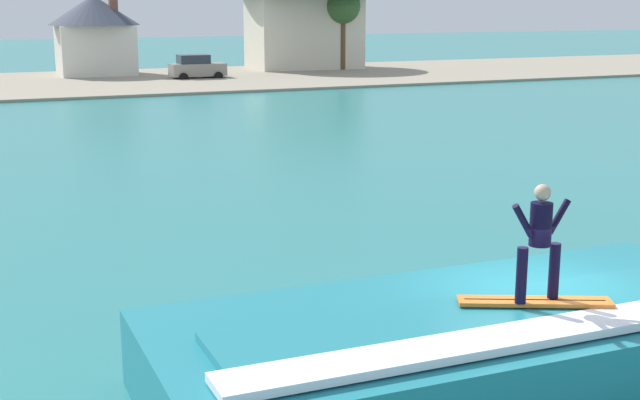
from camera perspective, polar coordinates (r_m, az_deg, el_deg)
ground_plane at (r=14.86m, az=13.60°, el=-10.01°), size 260.00×260.00×0.00m
wave_crest at (r=13.48m, az=9.78°, el=-9.37°), size 9.63×4.09×1.33m
surfboard at (r=13.33m, az=13.79°, el=-6.44°), size 2.20×1.29×0.06m
surfer at (r=13.01m, az=14.13°, el=-2.31°), size 1.00×0.32×1.74m
shoreline_bank at (r=63.78m, az=-15.31°, el=7.36°), size 120.00×20.24×0.18m
car_far_shore at (r=65.27m, az=-8.04°, el=8.55°), size 3.99×2.08×1.86m
house_gabled_white at (r=73.88m, az=-1.05°, el=12.16°), size 10.93×10.93×7.91m
house_small_cottage at (r=69.40m, az=-14.46°, el=10.64°), size 6.82×6.82×6.40m
tree_tall_bare at (r=72.56m, az=1.48°, el=12.42°), size 2.91×2.91×6.75m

